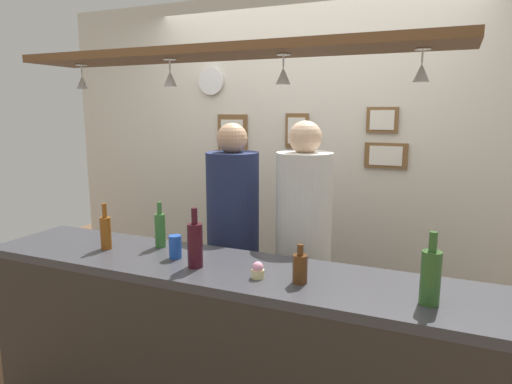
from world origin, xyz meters
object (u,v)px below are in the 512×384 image
person_right_white_patterned_shirt (303,231)px  picture_frame_lower_pair (386,156)px  bottle_beer_green_import (160,229)px  picture_frame_caricature (232,136)px  cupcake (258,270)px  drink_can (175,247)px  person_middle_navy_shirt (233,225)px  bottle_beer_brown_stubby (300,268)px  bottle_wine_dark_red (195,244)px  picture_frame_crest (297,131)px  wall_clock (211,81)px  bottle_champagne_green (431,276)px  bottle_beer_amber_tall (106,231)px  picture_frame_upper_small (382,120)px

person_right_white_patterned_shirt → picture_frame_lower_pair: bearing=64.1°
bottle_beer_green_import → picture_frame_caricature: 1.36m
cupcake → drink_can: bearing=170.0°
person_middle_navy_shirt → drink_can: (-0.02, -0.64, 0.03)m
bottle_beer_brown_stubby → cupcake: (-0.20, -0.02, -0.03)m
person_right_white_patterned_shirt → bottle_wine_dark_red: size_ratio=5.58×
picture_frame_crest → cupcake: bearing=-78.0°
bottle_beer_brown_stubby → wall_clock: (-1.25, 1.46, 0.92)m
person_middle_navy_shirt → picture_frame_lower_pair: size_ratio=5.52×
drink_can → picture_frame_crest: bearing=82.1°
bottle_beer_green_import → bottle_beer_brown_stubby: bottle_beer_green_import is taller
bottle_champagne_green → bottle_wine_dark_red: size_ratio=1.00×
bottle_beer_green_import → bottle_beer_brown_stubby: 0.92m
bottle_beer_green_import → bottle_wine_dark_red: size_ratio=0.87×
person_right_white_patterned_shirt → wall_clock: (-1.04, 0.75, 0.95)m
picture_frame_crest → bottle_beer_amber_tall: bearing=-114.3°
wall_clock → bottle_wine_dark_red: bearing=-64.3°
cupcake → wall_clock: 2.06m
bottle_beer_green_import → picture_frame_crest: 1.42m
picture_frame_upper_small → person_middle_navy_shirt: bearing=-137.0°
cupcake → picture_frame_crest: size_ratio=0.30×
bottle_wine_dark_red → picture_frame_crest: bearing=88.9°
bottle_beer_amber_tall → picture_frame_lower_pair: bearing=47.3°
person_right_white_patterned_shirt → picture_frame_crest: picture_frame_crest is taller
person_right_white_patterned_shirt → cupcake: bearing=-89.1°
picture_frame_upper_small → person_right_white_patterned_shirt: bearing=-113.5°
person_right_white_patterned_shirt → wall_clock: bearing=144.2°
person_right_white_patterned_shirt → bottle_beer_amber_tall: 1.15m
bottle_beer_green_import → picture_frame_lower_pair: picture_frame_lower_pair is taller
person_right_white_patterned_shirt → bottle_wine_dark_red: person_right_white_patterned_shirt is taller
picture_frame_caricature → wall_clock: bearing=-178.1°
person_right_white_patterned_shirt → wall_clock: 1.60m
picture_frame_crest → wall_clock: (-0.74, -0.01, 0.39)m
person_right_white_patterned_shirt → picture_frame_upper_small: picture_frame_upper_small is taller
bottle_champagne_green → bottle_wine_dark_red: bearing=179.9°
bottle_beer_green_import → wall_clock: wall_clock is taller
bottle_beer_brown_stubby → bottle_wine_dark_red: 0.54m
bottle_wine_dark_red → picture_frame_lower_pair: 1.66m
bottle_beer_amber_tall → picture_frame_caricature: bearing=86.4°
picture_frame_lower_pair → wall_clock: 1.51m
bottle_beer_green_import → cupcake: bearing=-17.7°
bottle_champagne_green → bottle_beer_amber_tall: 1.70m
picture_frame_caricature → picture_frame_upper_small: 1.19m
picture_frame_caricature → picture_frame_crest: 0.55m
bottle_beer_green_import → cupcake: size_ratio=3.33×
picture_frame_caricature → picture_frame_upper_small: bearing=0.0°
bottle_champagne_green → wall_clock: 2.48m
bottle_wine_dark_red → picture_frame_caricature: (-0.52, 1.48, 0.44)m
bottle_beer_amber_tall → wall_clock: 1.67m
bottle_beer_amber_tall → picture_frame_crest: picture_frame_crest is taller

